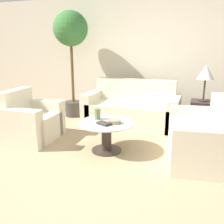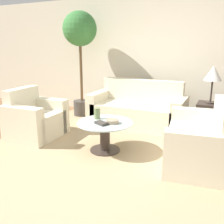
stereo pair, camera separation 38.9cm
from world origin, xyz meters
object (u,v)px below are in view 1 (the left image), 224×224
Objects in this scene: armchair at (29,123)px; coffee_table at (106,133)px; book_stack at (104,123)px; potted_plant at (71,39)px; table_lamp at (206,73)px; bowl at (114,121)px; sofa_main at (132,110)px; loveseat at (204,139)px; vase at (97,114)px.

armchair is 1.11× the size of coffee_table.
book_stack is (0.01, -0.12, 0.18)m from coffee_table.
armchair is at bearing -90.80° from potted_plant.
table_lamp is 2.00m from bowl.
sofa_main is 0.83× the size of potted_plant.
table_lamp reaches higher than coffee_table.
bowl is (1.54, -0.05, 0.19)m from armchair.
bowl is at bearing -129.70° from table_lamp.
armchair is 5.01× the size of bowl.
bowl is 0.84× the size of book_stack.
loveseat is at bearing 8.06° from coffee_table.
potted_plant is 12.27× the size of bowl.
book_stack reaches higher than coffee_table.
armchair is at bearing 178.32° from bowl.
sofa_main is 2.03× the size of armchair.
table_lamp is (1.34, -0.00, 0.79)m from sofa_main.
loveseat is at bearing 36.63° from book_stack.
coffee_table is 2.53m from potted_plant.
loveseat is 6.37× the size of book_stack.
potted_plant is at bearing 133.55° from bowl.
armchair is at bearing -134.83° from sofa_main.
potted_plant is at bearing 177.34° from table_lamp.
sofa_main is at bearing 179.89° from table_lamp.
armchair is 2.79m from loveseat.
potted_plant is 13.26× the size of vase.
sofa_main is at bearing 113.44° from book_stack.
loveseat is 1.59m from vase.
vase is (-1.56, -0.09, 0.25)m from loveseat.
table_lamp is at bearing 173.59° from loveseat.
bowl is at bearing 66.26° from book_stack.
vase is 0.93× the size of bowl.
potted_plant reaches higher than coffee_table.
coffee_table is 1.27× the size of table_lamp.
potted_plant is (-1.39, 0.12, 1.40)m from sofa_main.
sofa_main is at bearing 89.70° from coffee_table.
table_lamp reaches higher than loveseat.
coffee_table is 4.52× the size of bowl.
potted_plant reaches higher than sofa_main.
loveseat reaches higher than armchair.
armchair reaches higher than vase.
sofa_main is 1.46m from coffee_table.
loveseat is 1.49m from table_lamp.
bowl is at bearing -19.72° from vase.
vase is 0.30m from book_stack.
coffee_table is at bearing -90.30° from sofa_main.
armchair is 1.41× the size of table_lamp.
sofa_main is 8.48× the size of book_stack.
coffee_table is (1.41, -0.04, 0.00)m from armchair.
potted_plant reaches higher than book_stack.
potted_plant reaches higher than table_lamp.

